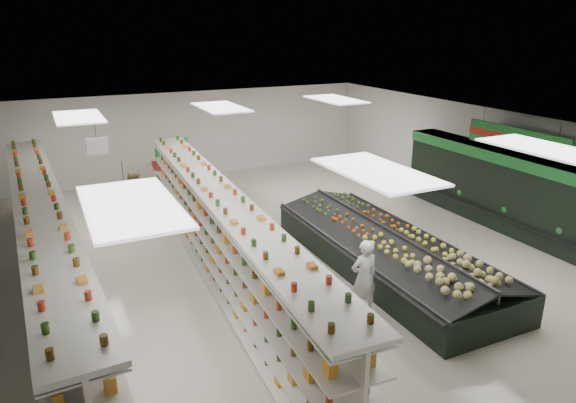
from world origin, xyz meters
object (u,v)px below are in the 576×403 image
gondola_center (222,241)px  produce_island (386,250)px  shopper_main (364,278)px  gondola_left (47,253)px  soda_endcap (173,166)px  shopper_background (136,199)px

gondola_center → produce_island: gondola_center is taller
produce_island → shopper_main: (-1.64, -1.49, 0.33)m
gondola_left → soda_endcap: 7.61m
produce_island → shopper_main: bearing=-137.7°
produce_island → shopper_background: (-4.77, 5.29, 0.38)m
shopper_background → produce_island: bearing=-144.7°
shopper_main → shopper_background: 7.47m
shopper_main → shopper_background: bearing=-64.0°
gondola_center → soda_endcap: bearing=87.4°
gondola_center → shopper_background: size_ratio=7.18×
produce_island → shopper_background: shopper_background is taller
soda_endcap → shopper_background: bearing=-120.1°
produce_island → gondola_center: bearing=163.9°
gondola_left → shopper_main: gondola_left is taller
gondola_center → produce_island: 3.86m
gondola_center → soda_endcap: (0.70, 7.32, -0.13)m
gondola_left → produce_island: size_ratio=1.82×
soda_endcap → shopper_background: soda_endcap is taller
gondola_left → shopper_main: (5.53, -3.52, -0.20)m
gondola_center → gondola_left: bearing=167.4°
soda_endcap → gondola_left: bearing=-123.4°
produce_island → shopper_main: shopper_main is taller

